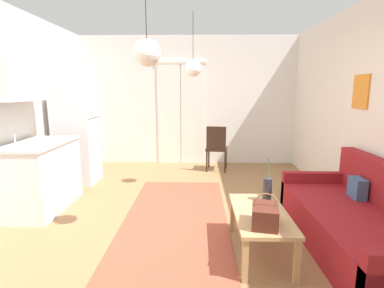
{
  "coord_description": "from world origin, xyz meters",
  "views": [
    {
      "loc": [
        0.23,
        -3.02,
        1.62
      ],
      "look_at": [
        0.13,
        1.09,
        0.84
      ],
      "focal_mm": 27.26,
      "sensor_mm": 36.0,
      "label": 1
    }
  ],
  "objects_px": {
    "handbag": "(265,215)",
    "pendant_lamp_near": "(147,53)",
    "couch": "(363,225)",
    "coffee_table": "(260,217)",
    "refrigerator": "(77,135)",
    "accent_chair": "(217,146)",
    "bamboo_vase": "(267,189)",
    "pendant_lamp_far": "(193,68)"
  },
  "relations": [
    {
      "from": "coffee_table",
      "to": "pendant_lamp_near",
      "type": "xyz_separation_m",
      "value": [
        -1.11,
        0.19,
        1.58
      ]
    },
    {
      "from": "couch",
      "to": "pendant_lamp_near",
      "type": "distance_m",
      "value": 2.74
    },
    {
      "from": "couch",
      "to": "pendant_lamp_near",
      "type": "relative_size",
      "value": 2.24
    },
    {
      "from": "handbag",
      "to": "pendant_lamp_near",
      "type": "bearing_deg",
      "value": 156.51
    },
    {
      "from": "couch",
      "to": "accent_chair",
      "type": "distance_m",
      "value": 3.18
    },
    {
      "from": "pendant_lamp_near",
      "to": "bamboo_vase",
      "type": "bearing_deg",
      "value": 5.43
    },
    {
      "from": "handbag",
      "to": "refrigerator",
      "type": "bearing_deg",
      "value": 137.08
    },
    {
      "from": "bamboo_vase",
      "to": "handbag",
      "type": "distance_m",
      "value": 0.61
    },
    {
      "from": "couch",
      "to": "bamboo_vase",
      "type": "distance_m",
      "value": 0.99
    },
    {
      "from": "accent_chair",
      "to": "pendant_lamp_near",
      "type": "height_order",
      "value": "pendant_lamp_near"
    },
    {
      "from": "handbag",
      "to": "refrigerator",
      "type": "xyz_separation_m",
      "value": [
        -2.68,
        2.5,
        0.31
      ]
    },
    {
      "from": "couch",
      "to": "pendant_lamp_near",
      "type": "xyz_separation_m",
      "value": [
        -2.16,
        0.11,
        1.69
      ]
    },
    {
      "from": "pendant_lamp_far",
      "to": "bamboo_vase",
      "type": "bearing_deg",
      "value": -61.02
    },
    {
      "from": "handbag",
      "to": "accent_chair",
      "type": "xyz_separation_m",
      "value": [
        -0.23,
        3.25,
        -0.02
      ]
    },
    {
      "from": "coffee_table",
      "to": "handbag",
      "type": "xyz_separation_m",
      "value": [
        -0.03,
        -0.28,
        0.15
      ]
    },
    {
      "from": "accent_chair",
      "to": "pendant_lamp_near",
      "type": "relative_size",
      "value": 1.01
    },
    {
      "from": "handbag",
      "to": "bamboo_vase",
      "type": "bearing_deg",
      "value": 75.21
    },
    {
      "from": "couch",
      "to": "refrigerator",
      "type": "xyz_separation_m",
      "value": [
        -3.76,
        2.14,
        0.57
      ]
    },
    {
      "from": "couch",
      "to": "coffee_table",
      "type": "relative_size",
      "value": 1.99
    },
    {
      "from": "pendant_lamp_near",
      "to": "coffee_table",
      "type": "bearing_deg",
      "value": -9.51
    },
    {
      "from": "refrigerator",
      "to": "pendant_lamp_near",
      "type": "height_order",
      "value": "pendant_lamp_near"
    },
    {
      "from": "pendant_lamp_near",
      "to": "pendant_lamp_far",
      "type": "distance_m",
      "value": 1.66
    },
    {
      "from": "coffee_table",
      "to": "refrigerator",
      "type": "bearing_deg",
      "value": 140.8
    },
    {
      "from": "bamboo_vase",
      "to": "refrigerator",
      "type": "relative_size",
      "value": 0.28
    },
    {
      "from": "bamboo_vase",
      "to": "accent_chair",
      "type": "distance_m",
      "value": 2.69
    },
    {
      "from": "coffee_table",
      "to": "pendant_lamp_near",
      "type": "distance_m",
      "value": 1.94
    },
    {
      "from": "handbag",
      "to": "couch",
      "type": "bearing_deg",
      "value": 18.43
    },
    {
      "from": "refrigerator",
      "to": "accent_chair",
      "type": "height_order",
      "value": "refrigerator"
    },
    {
      "from": "bamboo_vase",
      "to": "pendant_lamp_far",
      "type": "distance_m",
      "value": 2.19
    },
    {
      "from": "refrigerator",
      "to": "pendant_lamp_far",
      "type": "relative_size",
      "value": 1.81
    },
    {
      "from": "couch",
      "to": "accent_chair",
      "type": "relative_size",
      "value": 2.21
    },
    {
      "from": "pendant_lamp_far",
      "to": "coffee_table",
      "type": "bearing_deg",
      "value": -68.74
    },
    {
      "from": "bamboo_vase",
      "to": "refrigerator",
      "type": "height_order",
      "value": "refrigerator"
    },
    {
      "from": "handbag",
      "to": "refrigerator",
      "type": "relative_size",
      "value": 0.21
    },
    {
      "from": "pendant_lamp_far",
      "to": "handbag",
      "type": "bearing_deg",
      "value": -72.11
    },
    {
      "from": "handbag",
      "to": "pendant_lamp_near",
      "type": "distance_m",
      "value": 1.86
    },
    {
      "from": "bamboo_vase",
      "to": "refrigerator",
      "type": "bearing_deg",
      "value": 146.1
    },
    {
      "from": "coffee_table",
      "to": "couch",
      "type": "bearing_deg",
      "value": 4.06
    },
    {
      "from": "bamboo_vase",
      "to": "accent_chair",
      "type": "relative_size",
      "value": 0.52
    },
    {
      "from": "pendant_lamp_near",
      "to": "couch",
      "type": "bearing_deg",
      "value": -2.96
    },
    {
      "from": "couch",
      "to": "coffee_table",
      "type": "xyz_separation_m",
      "value": [
        -1.05,
        -0.07,
        0.11
      ]
    },
    {
      "from": "handbag",
      "to": "accent_chair",
      "type": "distance_m",
      "value": 3.26
    }
  ]
}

